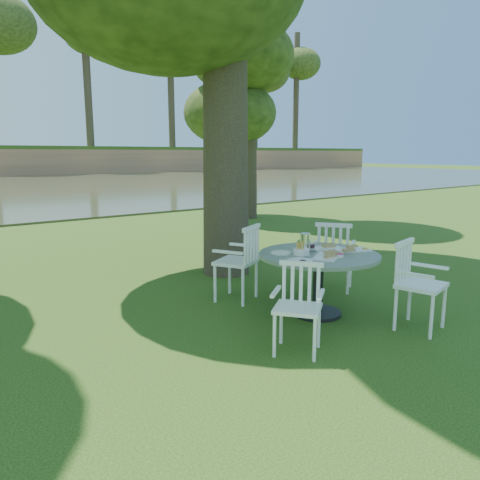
# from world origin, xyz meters

# --- Properties ---
(ground) EXTENTS (140.00, 140.00, 0.00)m
(ground) POSITION_xyz_m (0.00, 0.00, 0.00)
(ground) COLOR #1C3A0C
(ground) RESTS_ON ground
(table) EXTENTS (1.38, 1.38, 0.73)m
(table) POSITION_xyz_m (0.58, -0.53, 0.59)
(table) COLOR black
(table) RESTS_ON ground
(chair_ne) EXTENTS (0.64, 0.65, 0.95)m
(chair_ne) POSITION_xyz_m (1.46, 0.00, 0.56)
(chair_ne) COLOR white
(chair_ne) RESTS_ON ground
(chair_nw) EXTENTS (0.65, 0.64, 0.98)m
(chair_nw) POSITION_xyz_m (0.22, 0.43, 0.57)
(chair_nw) COLOR white
(chair_nw) RESTS_ON ground
(chair_sw) EXTENTS (0.57, 0.58, 0.84)m
(chair_sw) POSITION_xyz_m (-0.29, -1.09, 0.49)
(chair_sw) COLOR white
(chair_sw) RESTS_ON ground
(chair_se) EXTENTS (0.56, 0.54, 0.94)m
(chair_se) POSITION_xyz_m (1.08, -1.43, 0.55)
(chair_se) COLOR white
(chair_se) RESTS_ON ground
(tableware) EXTENTS (1.25, 0.85, 0.23)m
(tableware) POSITION_xyz_m (0.55, -0.46, 0.78)
(tableware) COLOR white
(tableware) RESTS_ON table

